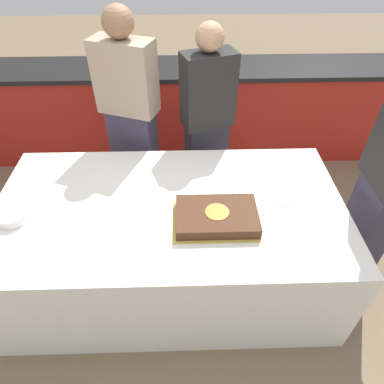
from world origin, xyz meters
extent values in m
plane|color=#7A664C|center=(0.00, 0.00, 0.00)|extent=(14.00, 14.00, 0.00)
cube|color=#A82319|center=(0.00, 1.65, 0.44)|extent=(4.40, 0.55, 0.88)
cube|color=black|center=(0.00, 1.65, 0.90)|extent=(4.40, 0.58, 0.04)
cube|color=white|center=(0.00, 0.00, 0.36)|extent=(2.14, 1.14, 0.72)
cube|color=gold|center=(0.28, -0.14, 0.72)|extent=(0.51, 0.34, 0.00)
cube|color=#472816|center=(0.28, -0.14, 0.76)|extent=(0.47, 0.30, 0.07)
cylinder|color=orange|center=(0.28, -0.14, 0.79)|extent=(0.14, 0.14, 0.00)
cylinder|color=white|center=(-0.91, -0.09, 0.75)|extent=(0.20, 0.20, 0.05)
cylinder|color=white|center=(0.37, 0.16, 0.72)|extent=(0.19, 0.19, 0.00)
cylinder|color=white|center=(0.73, 0.05, 0.72)|extent=(0.19, 0.19, 0.00)
cube|color=#282833|center=(0.28, 0.79, 0.41)|extent=(0.35, 0.25, 0.81)
cube|color=black|center=(0.28, 0.79, 1.08)|extent=(0.42, 0.31, 0.54)
sphere|color=tan|center=(0.28, 0.79, 1.45)|extent=(0.19, 0.19, 0.19)
cube|color=#383347|center=(1.29, 0.00, 0.42)|extent=(0.16, 0.32, 0.85)
cube|color=#383347|center=(-0.30, 0.79, 0.47)|extent=(0.39, 0.28, 0.93)
cube|color=tan|center=(-0.30, 0.79, 1.19)|extent=(0.46, 0.34, 0.51)
sphere|color=#936B4C|center=(-0.30, 0.79, 1.54)|extent=(0.21, 0.21, 0.21)
camera|label=1|loc=(0.09, -1.50, 2.16)|focal=32.00mm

